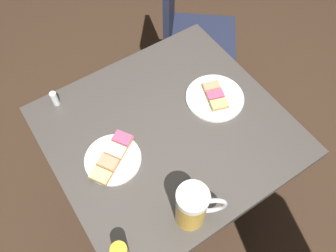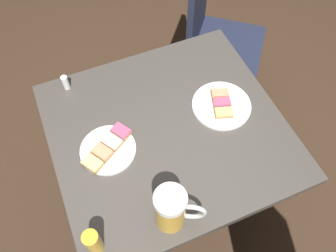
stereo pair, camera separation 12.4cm
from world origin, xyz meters
name	(u,v)px [view 1 (the left image)]	position (x,y,z in m)	size (l,w,h in m)	color
ground_plane	(168,201)	(0.00, 0.00, 0.00)	(6.00, 6.00, 0.00)	#382619
cafe_table	(168,148)	(0.00, 0.00, 0.60)	(0.78, 0.83, 0.75)	black
plate_near	(215,97)	(0.02, -0.23, 0.76)	(0.22, 0.22, 0.03)	white
plate_far	(112,158)	(0.00, 0.23, 0.76)	(0.20, 0.21, 0.03)	white
beer_mug	(193,207)	(-0.31, 0.12, 0.84)	(0.11, 0.15, 0.18)	gold
salt_shaker	(55,99)	(0.33, 0.29, 0.78)	(0.03, 0.03, 0.06)	silver
cafe_chair	(188,29)	(0.56, -0.50, 0.55)	(0.53, 0.53, 0.96)	#1E2338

